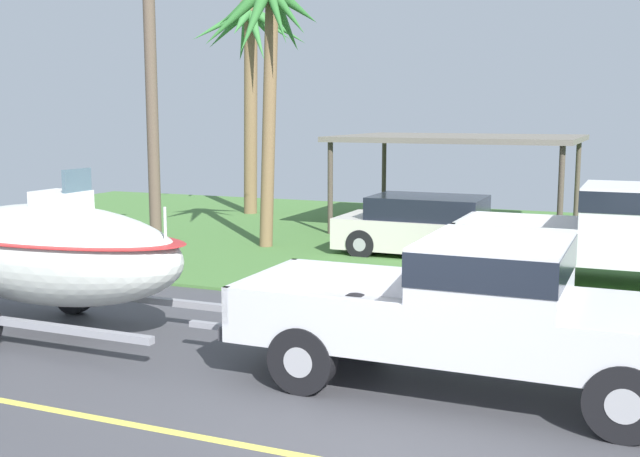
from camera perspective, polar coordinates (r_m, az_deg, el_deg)
ground at (r=17.05m, az=14.82°, el=-2.84°), size 36.00×22.00×0.11m
pickup_truck_towing at (r=9.29m, az=12.38°, el=-5.60°), size 5.55×2.09×1.81m
boat_on_trailer at (r=12.16m, az=-19.07°, el=-1.73°), size 5.79×2.17×2.45m
parked_pickup_background at (r=15.48m, az=21.48°, el=-0.24°), size 5.65×2.08×1.93m
parked_sedan_near at (r=17.82m, az=8.39°, el=0.07°), size 4.48×1.94×1.38m
carport_awning at (r=21.86m, az=10.22°, el=6.38°), size 6.37×5.04×2.63m
palm_tree_near_left at (r=18.93m, az=-3.92°, el=13.72°), size 2.43×3.09×6.44m
palm_tree_far_left at (r=25.11m, az=-5.10°, el=12.51°), size 3.08×3.19×6.80m
utility_pole at (r=16.21m, az=-12.25°, el=10.76°), size 0.24×1.80×7.60m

